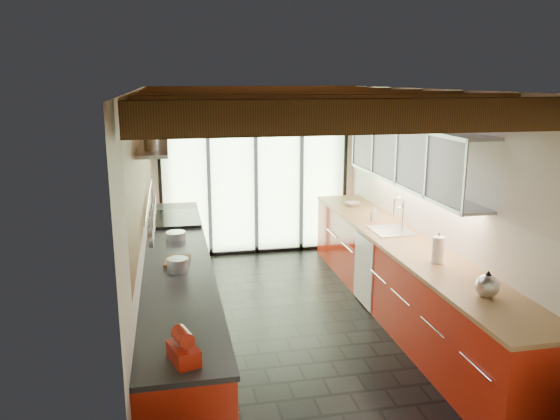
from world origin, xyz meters
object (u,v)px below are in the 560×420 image
object	(u,v)px
kettle	(487,285)
paper_towel	(438,250)
bowl	(353,204)
soap_bottle	(374,214)
stand_mixer	(183,348)

from	to	relation	value
kettle	paper_towel	xyz separation A→B (m)	(-0.00, 0.87, 0.03)
paper_towel	bowl	size ratio (longest dim) A/B	1.54
paper_towel	soap_bottle	distance (m)	1.74
kettle	bowl	distance (m)	3.45
kettle	soap_bottle	xyz separation A→B (m)	(-0.00, 2.61, -0.02)
kettle	paper_towel	distance (m)	0.87
stand_mixer	bowl	xyz separation A→B (m)	(2.54, 4.04, -0.07)
kettle	paper_towel	size ratio (longest dim) A/B	0.87
soap_bottle	bowl	size ratio (longest dim) A/B	0.82
stand_mixer	paper_towel	world-z (taller)	paper_towel
paper_towel	soap_bottle	size ratio (longest dim) A/B	1.88
stand_mixer	kettle	distance (m)	2.61
paper_towel	soap_bottle	world-z (taller)	paper_towel
stand_mixer	bowl	distance (m)	4.77
soap_bottle	bowl	world-z (taller)	soap_bottle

